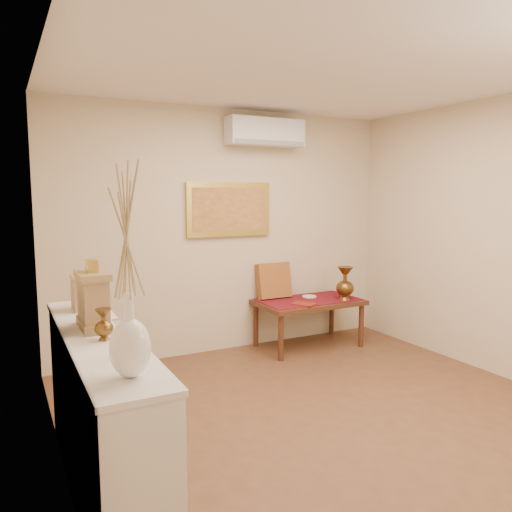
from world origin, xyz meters
TOP-DOWN VIEW (x-y plane):
  - floor at (0.00, 0.00)m, footprint 4.50×4.50m
  - ceiling at (0.00, 0.00)m, footprint 4.50×4.50m
  - wall_back at (0.00, 2.25)m, footprint 4.00×0.02m
  - wall_left at (-2.00, 0.00)m, footprint 0.02×4.50m
  - white_vase at (-1.81, -0.76)m, footprint 0.18×0.18m
  - candlestick at (-1.80, -0.46)m, footprint 0.09×0.09m
  - brass_urn_small at (-1.81, -0.13)m, footprint 0.10×0.10m
  - table_cloth at (0.85, 1.88)m, footprint 1.14×0.59m
  - brass_urn_tall at (1.22, 1.69)m, footprint 0.21×0.21m
  - plate at (0.93, 2.00)m, footprint 0.17×0.17m
  - menu at (0.66, 1.69)m, footprint 0.29×0.31m
  - cushion at (0.54, 2.15)m, footprint 0.41×0.18m
  - display_ledge at (-1.82, 0.00)m, footprint 0.37×2.02m
  - mantel_clock at (-1.82, 0.15)m, footprint 0.17×0.36m
  - wooden_chest at (-1.79, 0.67)m, footprint 0.16×0.21m
  - low_table at (0.85, 1.88)m, footprint 1.20×0.70m
  - painting at (0.00, 2.22)m, footprint 1.00×0.06m
  - ac_unit at (0.40, 2.12)m, footprint 0.90×0.25m

SIDE VIEW (x-z plane):
  - floor at x=0.00m, z-range 0.00..0.00m
  - low_table at x=0.85m, z-range 0.21..0.76m
  - display_ledge at x=-1.82m, z-range 0.00..0.98m
  - table_cloth at x=0.85m, z-range 0.55..0.56m
  - plate at x=0.93m, z-range 0.56..0.57m
  - menu at x=0.66m, z-range 0.56..0.57m
  - cushion at x=0.54m, z-range 0.55..0.97m
  - brass_urn_tall at x=1.22m, z-range 0.56..1.02m
  - candlestick at x=-1.80m, z-range 0.98..1.17m
  - brass_urn_small at x=-1.81m, z-range 0.98..1.20m
  - wooden_chest at x=-1.79m, z-range 0.98..1.22m
  - mantel_clock at x=-1.82m, z-range 0.95..1.36m
  - wall_back at x=0.00m, z-range 0.00..2.70m
  - wall_left at x=-2.00m, z-range 0.00..2.70m
  - white_vase at x=-1.81m, z-range 0.98..1.93m
  - painting at x=0.00m, z-range 1.30..1.90m
  - ac_unit at x=0.40m, z-range 2.30..2.60m
  - ceiling at x=0.00m, z-range 2.70..2.70m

